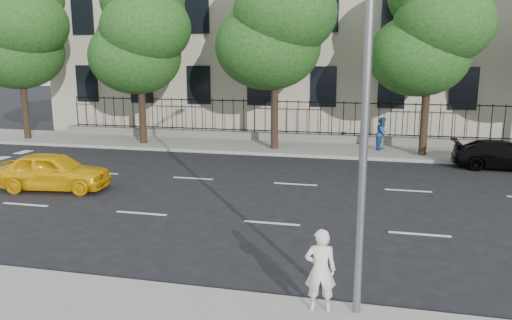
{
  "coord_description": "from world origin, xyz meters",
  "views": [
    {
      "loc": [
        2.59,
        -10.7,
        4.64
      ],
      "look_at": [
        -0.57,
        3.0,
        1.7
      ],
      "focal_mm": 35.0,
      "sensor_mm": 36.0,
      "label": 1
    }
  ],
  "objects_px": {
    "street_light": "(369,25)",
    "black_sedan": "(504,155)",
    "yellow_taxi": "(53,171)",
    "woman_near": "(320,270)"
  },
  "relations": [
    {
      "from": "street_light",
      "to": "black_sedan",
      "type": "relative_size",
      "value": 1.96
    },
    {
      "from": "street_light",
      "to": "woman_near",
      "type": "distance_m",
      "value": 4.33
    },
    {
      "from": "yellow_taxi",
      "to": "woman_near",
      "type": "height_order",
      "value": "woman_near"
    },
    {
      "from": "yellow_taxi",
      "to": "woman_near",
      "type": "bearing_deg",
      "value": -131.42
    },
    {
      "from": "black_sedan",
      "to": "yellow_taxi",
      "type": "bearing_deg",
      "value": 114.94
    },
    {
      "from": "street_light",
      "to": "woman_near",
      "type": "xyz_separation_m",
      "value": [
        -0.65,
        -0.63,
        -4.23
      ]
    },
    {
      "from": "yellow_taxi",
      "to": "woman_near",
      "type": "xyz_separation_m",
      "value": [
        10.07,
        -6.73,
        0.25
      ]
    },
    {
      "from": "black_sedan",
      "to": "street_light",
      "type": "bearing_deg",
      "value": 158.36
    },
    {
      "from": "street_light",
      "to": "black_sedan",
      "type": "bearing_deg",
      "value": 67.17
    },
    {
      "from": "woman_near",
      "to": "black_sedan",
      "type": "bearing_deg",
      "value": -122.66
    }
  ]
}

